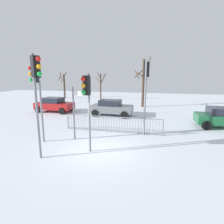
{
  "coord_description": "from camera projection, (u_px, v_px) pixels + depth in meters",
  "views": [
    {
      "loc": [
        2.78,
        -8.49,
        3.83
      ],
      "look_at": [
        0.07,
        2.63,
        1.47
      ],
      "focal_mm": 29.69,
      "sensor_mm": 36.0,
      "label": 1
    }
  ],
  "objects": [
    {
      "name": "direction_sign_post",
      "position": [
        74.0,
        111.0,
        10.75
      ],
      "size": [
        0.75,
        0.32,
        3.11
      ],
      "rotation": [
        0.0,
        0.0,
        -0.36
      ],
      "color": "slate",
      "rests_on": "ground"
    },
    {
      "name": "bare_tree_right",
      "position": [
        101.0,
        85.0,
        27.75
      ],
      "size": [
        1.69,
        1.7,
        4.08
      ],
      "color": "#473828",
      "rests_on": "ground"
    },
    {
      "name": "bare_tree_centre",
      "position": [
        143.0,
        82.0,
        21.37
      ],
      "size": [
        1.88,
        2.13,
        5.72
      ],
      "color": "#473828",
      "rests_on": "ground"
    },
    {
      "name": "traffic_light_foreground_right",
      "position": [
        37.0,
        86.0,
        9.98
      ],
      "size": [
        0.47,
        0.46,
        4.37
      ],
      "rotation": [
        0.0,
        0.0,
        2.3
      ],
      "color": "slate",
      "rests_on": "ground"
    },
    {
      "name": "car_green_far",
      "position": [
        223.0,
        117.0,
        13.29
      ],
      "size": [
        3.85,
        2.03,
        1.47
      ],
      "rotation": [
        0.0,
        0.0,
        0.03
      ],
      "color": "#195933",
      "rests_on": "ground"
    },
    {
      "name": "traffic_light_mid_left",
      "position": [
        37.0,
        84.0,
        7.85
      ],
      "size": [
        0.54,
        0.39,
        4.67
      ],
      "rotation": [
        0.0,
        0.0,
        4.31
      ],
      "color": "slate",
      "rests_on": "ground"
    },
    {
      "name": "pedestrian_guard_railing",
      "position": [
        113.0,
        124.0,
        12.31
      ],
      "size": [
        6.56,
        0.07,
        1.07
      ],
      "rotation": [
        0.0,
        0.0,
        -0.0
      ],
      "color": "slate",
      "rests_on": "ground"
    },
    {
      "name": "traffic_light_rear_right",
      "position": [
        87.0,
        96.0,
        8.63
      ],
      "size": [
        0.36,
        0.56,
        3.86
      ],
      "rotation": [
        0.0,
        0.0,
        2.9
      ],
      "color": "slate",
      "rests_on": "ground"
    },
    {
      "name": "car_grey_trailing",
      "position": [
        111.0,
        107.0,
        17.21
      ],
      "size": [
        3.85,
        2.02,
        1.47
      ],
      "rotation": [
        0.0,
        0.0,
        -0.03
      ],
      "color": "slate",
      "rests_on": "ground"
    },
    {
      "name": "car_red_mid",
      "position": [
        54.0,
        104.0,
        18.88
      ],
      "size": [
        3.87,
        2.07,
        1.47
      ],
      "rotation": [
        0.0,
        0.0,
        -0.04
      ],
      "color": "maroon",
      "rests_on": "ground"
    },
    {
      "name": "ground_plane",
      "position": [
        99.0,
        150.0,
        9.49
      ],
      "size": [
        60.0,
        60.0,
        0.0
      ],
      "primitive_type": "plane",
      "color": "silver"
    },
    {
      "name": "bare_tree_left",
      "position": [
        64.0,
        85.0,
        29.44
      ],
      "size": [
        1.03,
        1.47,
        4.22
      ],
      "color": "#473828",
      "rests_on": "ground"
    },
    {
      "name": "traffic_light_mid_right",
      "position": [
        146.0,
        81.0,
        11.26
      ],
      "size": [
        0.34,
        0.57,
        4.64
      ],
      "rotation": [
        0.0,
        0.0,
        6.18
      ],
      "color": "slate",
      "rests_on": "ground"
    }
  ]
}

